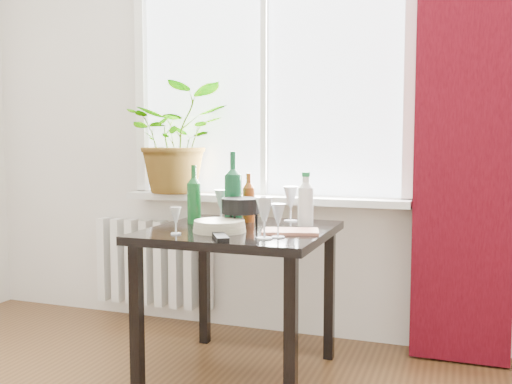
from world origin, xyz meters
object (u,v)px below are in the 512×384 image
(wine_bottle_left, at_px, (194,194))
(table, at_px, (240,247))
(potted_plant, at_px, (178,139))
(wineglass_back_center, at_px, (291,203))
(wineglass_far_right, at_px, (278,220))
(wineglass_front_left, at_px, (176,221))
(fondue_pot, at_px, (241,213))
(cleaning_bottle, at_px, (306,199))
(cutting_board, at_px, (290,231))
(wineglass_front_right, at_px, (264,217))
(radiator, at_px, (154,263))
(tv_remote, at_px, (220,237))
(wine_bottle_right, at_px, (233,187))
(wineglass_back_left, at_px, (221,205))
(plate_stack, at_px, (220,226))
(bottle_amber, at_px, (249,197))

(wine_bottle_left, bearing_deg, table, -16.02)
(potted_plant, bearing_deg, wineglass_back_center, -18.73)
(wineglass_far_right, relative_size, wineglass_front_left, 1.22)
(potted_plant, bearing_deg, fondue_pot, -41.72)
(cleaning_bottle, distance_m, cutting_board, 0.27)
(table, xyz_separation_m, wineglass_front_right, (0.21, -0.25, 0.19))
(potted_plant, relative_size, fondue_pot, 3.11)
(radiator, relative_size, tv_remote, 4.57)
(wine_bottle_right, distance_m, fondue_pot, 0.18)
(fondue_pot, bearing_deg, cutting_board, -5.04)
(fondue_pot, bearing_deg, table, -61.39)
(wine_bottle_right, distance_m, cleaning_bottle, 0.38)
(fondue_pot, bearing_deg, wine_bottle_right, 137.47)
(radiator, bearing_deg, wineglass_far_right, -36.99)
(radiator, xyz_separation_m, wine_bottle_left, (0.56, -0.55, 0.51))
(wineglass_far_right, bearing_deg, wineglass_front_left, -171.45)
(wineglass_back_left, bearing_deg, wineglass_back_center, 20.72)
(wineglass_far_right, relative_size, wineglass_back_left, 0.89)
(table, relative_size, wine_bottle_right, 2.24)
(table, relative_size, wineglass_back_left, 4.92)
(wine_bottle_left, relative_size, wine_bottle_right, 0.80)
(table, bearing_deg, wineglass_back_center, 62.54)
(wine_bottle_left, relative_size, tv_remote, 1.74)
(plate_stack, relative_size, fondue_pot, 1.16)
(wineglass_back_left, bearing_deg, wine_bottle_right, -30.73)
(radiator, xyz_separation_m, potted_plant, (0.21, -0.04, 0.80))
(wineglass_back_center, distance_m, wineglass_front_left, 0.70)
(table, relative_size, cleaning_bottle, 3.15)
(cutting_board, bearing_deg, wineglass_far_right, -95.08)
(wineglass_front_right, relative_size, plate_stack, 0.75)
(radiator, bearing_deg, wineglass_front_right, -39.81)
(cleaning_bottle, distance_m, tv_remote, 0.58)
(cleaning_bottle, height_order, wineglass_front_right, cleaning_bottle)
(wineglass_back_center, distance_m, fondue_pot, 0.34)
(wineglass_far_right, distance_m, wineglass_back_center, 0.53)
(wineglass_front_left, distance_m, tv_remote, 0.25)
(potted_plant, relative_size, cleaning_bottle, 2.47)
(radiator, relative_size, wine_bottle_left, 2.63)
(radiator, distance_m, wineglass_back_center, 1.15)
(wine_bottle_right, bearing_deg, wineglass_back_left, 149.27)
(wineglass_back_center, relative_size, wineglass_back_left, 1.11)
(potted_plant, relative_size, wineglass_back_left, 3.86)
(plate_stack, relative_size, tv_remote, 1.42)
(wineglass_front_right, bearing_deg, tv_remote, -158.16)
(cleaning_bottle, xyz_separation_m, wineglass_back_left, (-0.46, 0.00, -0.05))
(wine_bottle_left, relative_size, plate_stack, 1.22)
(fondue_pot, bearing_deg, wineglass_far_right, -30.01)
(bottle_amber, xyz_separation_m, wineglass_back_left, (-0.14, -0.03, -0.05))
(wineglass_front_left, distance_m, fondue_pot, 0.36)
(potted_plant, xyz_separation_m, bottle_amber, (0.61, -0.37, -0.31))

